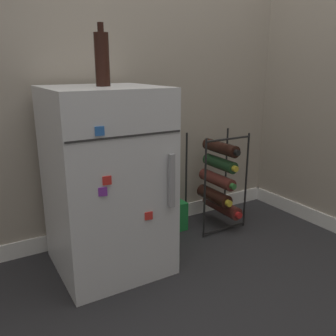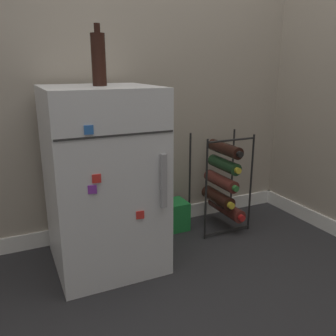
{
  "view_description": "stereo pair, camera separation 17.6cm",
  "coord_description": "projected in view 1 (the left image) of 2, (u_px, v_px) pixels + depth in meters",
  "views": [
    {
      "loc": [
        -1.04,
        -1.31,
        0.97
      ],
      "look_at": [
        -0.1,
        0.28,
        0.44
      ],
      "focal_mm": 38.0,
      "sensor_mm": 36.0,
      "label": 1
    },
    {
      "loc": [
        -0.88,
        -1.39,
        0.97
      ],
      "look_at": [
        -0.1,
        0.28,
        0.44
      ],
      "focal_mm": 38.0,
      "sensor_mm": 36.0,
      "label": 2
    }
  ],
  "objects": [
    {
      "name": "soda_box",
      "position": [
        162.0,
        217.0,
        2.16
      ],
      "size": [
        0.28,
        0.15,
        0.18
      ],
      "color": "#1E7F38",
      "rests_on": "ground_plane"
    },
    {
      "name": "wine_rack",
      "position": [
        219.0,
        182.0,
        2.18
      ],
      "size": [
        0.32,
        0.32,
        0.59
      ],
      "color": "black",
      "rests_on": "ground_plane"
    },
    {
      "name": "fridge_top_bottle",
      "position": [
        102.0,
        59.0,
        1.54
      ],
      "size": [
        0.06,
        0.06,
        0.26
      ],
      "color": "black",
      "rests_on": "mini_fridge"
    },
    {
      "name": "ground_plane",
      "position": [
        212.0,
        259.0,
        1.86
      ],
      "size": [
        14.0,
        14.0,
        0.0
      ],
      "primitive_type": "plane",
      "color": "#28282B"
    },
    {
      "name": "mini_fridge",
      "position": [
        107.0,
        181.0,
        1.7
      ],
      "size": [
        0.51,
        0.54,
        0.88
      ],
      "color": "silver",
      "rests_on": "ground_plane"
    },
    {
      "name": "wall_back",
      "position": [
        158.0,
        16.0,
        1.98
      ],
      "size": [
        6.68,
        0.07,
        2.5
      ],
      "color": "#9E9384",
      "rests_on": "ground_plane"
    }
  ]
}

